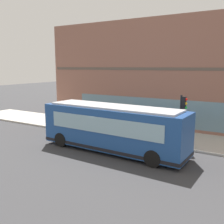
# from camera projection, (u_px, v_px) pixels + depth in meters

# --- Properties ---
(ground) EXTENTS (120.00, 120.00, 0.00)m
(ground) POSITION_uv_depth(u_px,v_px,m) (115.00, 152.00, 17.28)
(ground) COLOR #38383A
(sidewalk_curb) EXTENTS (4.68, 40.00, 0.15)m
(sidewalk_curb) POSITION_uv_depth(u_px,v_px,m) (145.00, 134.00, 21.44)
(sidewalk_curb) COLOR #B2ADA3
(sidewalk_curb) RESTS_ON ground
(building_corner) EXTENTS (7.76, 23.57, 9.78)m
(building_corner) POSITION_uv_depth(u_px,v_px,m) (171.00, 74.00, 25.84)
(building_corner) COLOR #8C5B4C
(building_corner) RESTS_ON ground
(city_bus_nearside) EXTENTS (2.91, 10.13, 3.07)m
(city_bus_nearside) POSITION_uv_depth(u_px,v_px,m) (113.00, 128.00, 17.16)
(city_bus_nearside) COLOR #1E478C
(city_bus_nearside) RESTS_ON ground
(traffic_light_near_corner) EXTENTS (0.32, 0.49, 3.53)m
(traffic_light_near_corner) POSITION_uv_depth(u_px,v_px,m) (183.00, 111.00, 17.63)
(traffic_light_near_corner) COLOR black
(traffic_light_near_corner) RESTS_ON sidewalk_curb
(fire_hydrant) EXTENTS (0.35, 0.35, 0.74)m
(fire_hydrant) POSITION_uv_depth(u_px,v_px,m) (149.00, 131.00, 20.65)
(fire_hydrant) COLOR yellow
(fire_hydrant) RESTS_ON sidewalk_curb
(pedestrian_by_light_pole) EXTENTS (0.32, 0.32, 1.78)m
(pedestrian_by_light_pole) POSITION_uv_depth(u_px,v_px,m) (88.00, 115.00, 23.80)
(pedestrian_by_light_pole) COLOR silver
(pedestrian_by_light_pole) RESTS_ON sidewalk_curb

